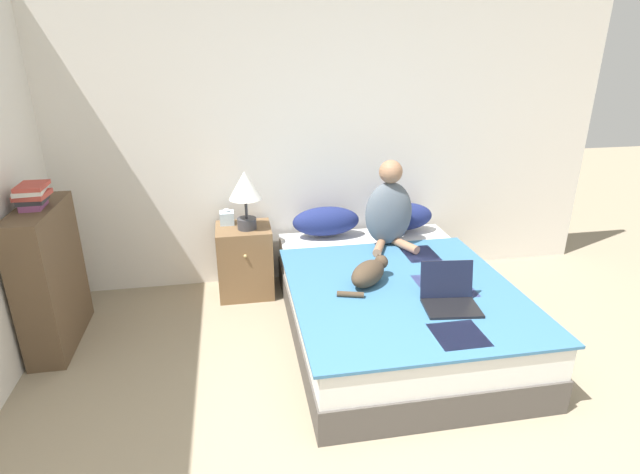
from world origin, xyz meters
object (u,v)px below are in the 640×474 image
(pillow_near, at_px, (326,221))
(nightstand, at_px, (245,260))
(tissue_box, at_px, (227,218))
(book_stack_top, at_px, (32,195))
(cat_tabby, at_px, (369,273))
(pillow_far, at_px, (400,217))
(bed, at_px, (393,305))
(laptop_open, at_px, (450,298))
(person_sitting, at_px, (389,210))
(bookshelf, at_px, (50,277))
(table_lamp, at_px, (245,190))

(pillow_near, xyz_separation_m, nightstand, (-0.73, -0.06, -0.30))
(tissue_box, bearing_deg, book_stack_top, -153.15)
(nightstand, relative_size, book_stack_top, 2.46)
(cat_tabby, bearing_deg, pillow_far, 17.22)
(bed, height_order, laptop_open, laptop_open)
(person_sitting, xyz_separation_m, book_stack_top, (-2.60, -0.29, 0.35))
(bookshelf, bearing_deg, bed, -7.57)
(pillow_near, relative_size, bookshelf, 0.57)
(tissue_box, height_order, bookshelf, bookshelf)
(bed, height_order, bookshelf, bookshelf)
(pillow_near, bearing_deg, bookshelf, -164.51)
(bed, xyz_separation_m, pillow_far, (0.34, 0.92, 0.37))
(bed, height_order, pillow_far, pillow_far)
(bed, bearing_deg, nightstand, 141.39)
(pillow_near, bearing_deg, person_sitting, -32.09)
(nightstand, xyz_separation_m, table_lamp, (0.03, -0.04, 0.65))
(pillow_far, xyz_separation_m, person_sitting, (-0.21, -0.30, 0.18))
(tissue_box, height_order, book_stack_top, book_stack_top)
(pillow_near, distance_m, table_lamp, 0.79)
(bed, relative_size, bookshelf, 2.04)
(book_stack_top, bearing_deg, pillow_near, 15.57)
(nightstand, bearing_deg, book_stack_top, -159.00)
(bookshelf, bearing_deg, table_lamp, 18.83)
(person_sitting, height_order, cat_tabby, person_sitting)
(bed, bearing_deg, table_lamp, 141.99)
(pillow_far, xyz_separation_m, laptop_open, (-0.13, -1.40, -0.07))
(book_stack_top, bearing_deg, cat_tabby, -10.53)
(person_sitting, height_order, laptop_open, person_sitting)
(table_lamp, relative_size, bookshelf, 0.47)
(table_lamp, distance_m, tissue_box, 0.36)
(bed, height_order, person_sitting, person_sitting)
(person_sitting, distance_m, table_lamp, 1.20)
(pillow_far, bearing_deg, laptop_open, -95.29)
(person_sitting, relative_size, tissue_box, 5.19)
(cat_tabby, bearing_deg, pillow_near, 53.42)
(cat_tabby, bearing_deg, nightstand, 88.52)
(person_sitting, bearing_deg, pillow_near, 147.91)
(cat_tabby, distance_m, nightstand, 1.30)
(person_sitting, xyz_separation_m, tissue_box, (-1.34, 0.35, -0.10))
(pillow_near, bearing_deg, cat_tabby, -83.32)
(nightstand, height_order, bookshelf, bookshelf)
(person_sitting, distance_m, book_stack_top, 2.64)
(pillow_near, relative_size, nightstand, 0.96)
(pillow_far, height_order, laptop_open, laptop_open)
(person_sitting, distance_m, cat_tabby, 0.82)
(nightstand, xyz_separation_m, tissue_box, (-0.13, 0.10, 0.37))
(pillow_far, bearing_deg, person_sitting, -125.10)
(table_lamp, relative_size, tissue_box, 3.53)
(cat_tabby, relative_size, bookshelf, 0.42)
(bookshelf, bearing_deg, cat_tabby, -10.60)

